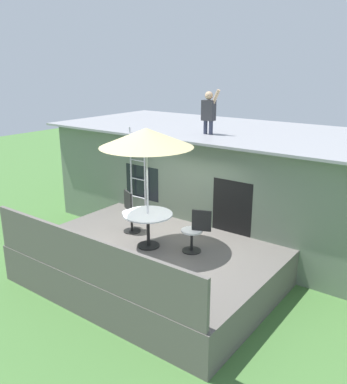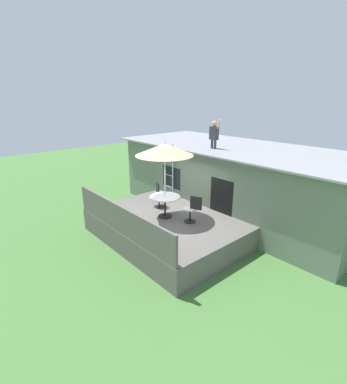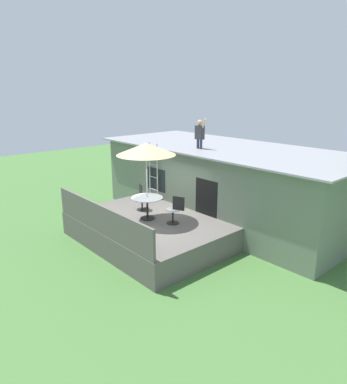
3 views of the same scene
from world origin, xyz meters
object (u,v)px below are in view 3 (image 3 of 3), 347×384
object	(u,v)px
step_ladder	(153,171)
patio_table	(147,202)
patio_chair_left	(142,197)
person_figure	(200,132)
patio_chair_right	(175,210)
patio_umbrella	(146,149)

from	to	relation	value
step_ladder	patio_table	bearing A→B (deg)	-43.68
patio_table	patio_chair_left	size ratio (longest dim) A/B	1.13
patio_chair_left	person_figure	bearing A→B (deg)	97.61
patio_table	patio_chair_left	bearing A→B (deg)	154.31
step_ladder	person_figure	world-z (taller)	person_figure
person_figure	patio_chair_right	distance (m)	3.34
step_ladder	patio_chair_left	size ratio (longest dim) A/B	2.39
patio_chair_right	person_figure	bearing A→B (deg)	-85.17
patio_table	person_figure	bearing A→B (deg)	94.11
person_figure	patio_chair_left	bearing A→B (deg)	-108.08
patio_table	step_ladder	bearing A→B (deg)	136.32
patio_umbrella	patio_chair_left	bearing A→B (deg)	154.31
patio_umbrella	patio_table	bearing A→B (deg)	-168.69
patio_umbrella	patio_chair_right	bearing A→B (deg)	21.99
person_figure	patio_umbrella	bearing A→B (deg)	-85.89
patio_chair_left	patio_chair_right	xyz separation A→B (m)	(1.85, -0.05, 0.00)
patio_table	step_ladder	xyz separation A→B (m)	(-1.71, 1.63, 0.51)
patio_umbrella	step_ladder	bearing A→B (deg)	136.32
patio_umbrella	patio_chair_right	distance (m)	2.15
step_ladder	person_figure	xyz separation A→B (m)	(1.52, 0.99, 1.56)
person_figure	patio_chair_right	world-z (taller)	person_figure
patio_table	patio_umbrella	bearing A→B (deg)	11.31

